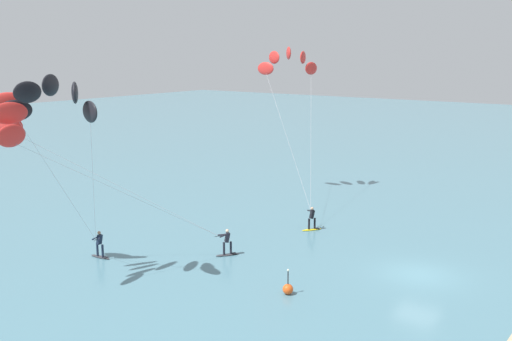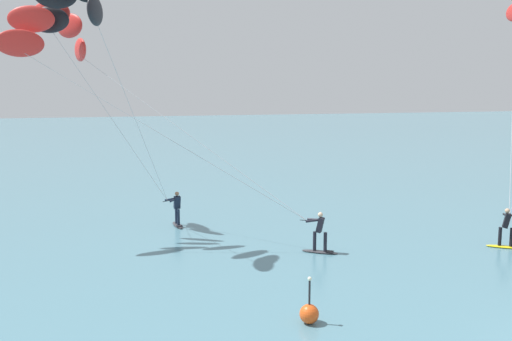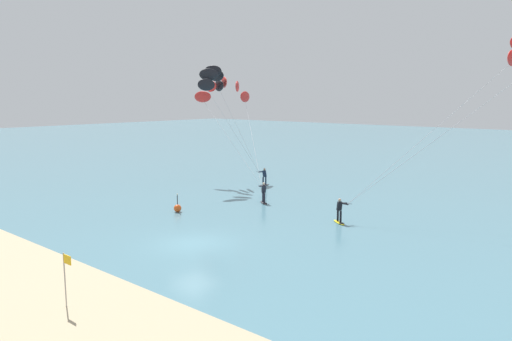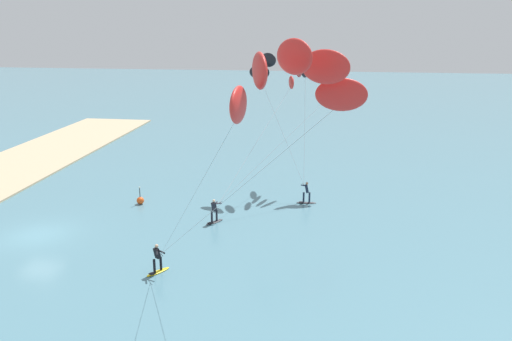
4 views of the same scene
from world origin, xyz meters
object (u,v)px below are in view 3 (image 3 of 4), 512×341
(kitesurfer_nearshore, at_px, (215,83))
(marker_buoy, at_px, (178,208))
(beach_flag, at_px, (66,270))
(kitesurfer_mid_water, at_px, (225,93))

(kitesurfer_nearshore, distance_m, marker_buoy, 15.22)
(beach_flag, bearing_deg, kitesurfer_nearshore, 123.33)
(kitesurfer_nearshore, bearing_deg, beach_flag, -56.67)
(kitesurfer_mid_water, bearing_deg, beach_flag, -57.76)
(kitesurfer_nearshore, xyz_separation_m, marker_buoy, (6.20, -10.21, -9.43))
(kitesurfer_nearshore, distance_m, beach_flag, 29.79)
(marker_buoy, relative_size, beach_flag, 0.63)
(kitesurfer_mid_water, relative_size, beach_flag, 5.92)
(marker_buoy, bearing_deg, kitesurfer_mid_water, 119.22)
(marker_buoy, distance_m, beach_flag, 16.82)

